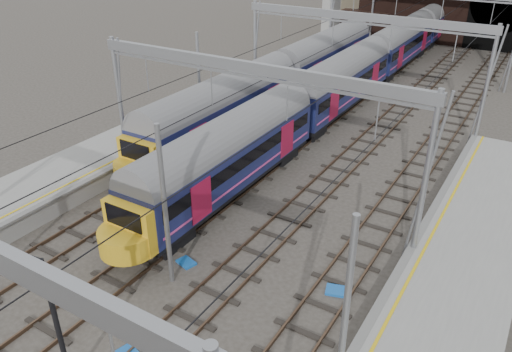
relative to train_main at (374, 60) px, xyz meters
The scene contains 10 objects.
ground 31.72m from the train_main, 86.37° to the right, with size 160.00×160.00×0.00m, color #38332D.
platform_left 30.25m from the train_main, 105.72° to the right, with size 4.32×55.00×1.12m.
tracks 16.85m from the train_main, 83.12° to the right, with size 14.40×80.00×0.22m.
overhead_line 11.11m from the train_main, 78.78° to the right, with size 16.80×80.00×8.00m.
retaining_wall 20.74m from the train_main, 80.52° to the left, with size 28.00×2.75×9.00m.
train_main is the anchor object (origin of this frame).
train_second 10.25m from the train_main, 112.96° to the right, with size 2.69×31.14×4.67m.
signal_near_centre 35.39m from the train_main, 85.97° to the right, with size 0.38×0.48×5.11m.
equip_cover_b 28.50m from the train_main, 86.40° to the right, with size 0.81×0.57×0.10m, color #1759B0.
equip_cover_c 27.96m from the train_main, 72.98° to the right, with size 0.93×0.66×0.11m, color #1759B0.
Camera 1 is at (11.49, -10.12, 13.51)m, focal length 35.00 mm.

